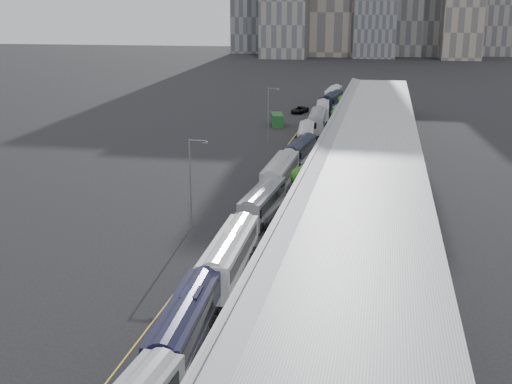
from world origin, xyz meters
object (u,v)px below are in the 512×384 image
(bus_5, at_px, (300,153))
(bus_3, at_px, (263,205))
(bus_7, at_px, (317,122))
(street_lamp_near, at_px, (192,178))
(bus_10, at_px, (333,96))
(bus_2, at_px, (230,259))
(bus_6, at_px, (306,138))
(street_lamp_far, at_px, (269,112))
(bus_1, at_px, (186,328))
(shipping_container, at_px, (277,120))
(bus_4, at_px, (280,177))
(bus_8, at_px, (323,113))
(bus_9, at_px, (332,102))
(suv, at_px, (300,110))

(bus_5, bearing_deg, bus_3, -85.64)
(bus_7, xyz_separation_m, street_lamp_near, (-6.82, -59.52, 3.78))
(bus_5, bearing_deg, bus_10, 95.71)
(bus_3, distance_m, bus_7, 54.75)
(bus_2, xyz_separation_m, bus_6, (-0.44, 56.51, -0.09))
(bus_6, xyz_separation_m, street_lamp_far, (-6.75, 2.05, 3.94))
(bus_7, bearing_deg, bus_1, -93.06)
(bus_7, bearing_deg, shipping_container, 150.26)
(bus_1, height_order, bus_3, bus_3)
(bus_7, xyz_separation_m, shipping_container, (-8.56, 4.29, -0.48))
(bus_4, xyz_separation_m, bus_8, (-0.07, 55.43, -0.10))
(street_lamp_near, bearing_deg, bus_9, 85.39)
(bus_3, bearing_deg, bus_4, 94.05)
(bus_9, bearing_deg, street_lamp_far, -94.22)
(bus_10, bearing_deg, bus_3, -87.71)
(bus_1, distance_m, bus_6, 68.96)
(bus_6, bearing_deg, street_lamp_far, 157.60)
(bus_6, bearing_deg, bus_2, -95.08)
(bus_5, relative_size, bus_8, 0.94)
(bus_3, distance_m, bus_4, 12.24)
(bus_2, relative_size, shipping_container, 2.19)
(bus_1, relative_size, bus_3, 1.00)
(bus_10, bearing_deg, street_lamp_far, -95.13)
(bus_4, distance_m, bus_8, 55.43)
(bus_8, bearing_deg, bus_4, -94.76)
(street_lamp_near, bearing_deg, bus_1, -74.22)
(bus_4, height_order, shipping_container, bus_4)
(bus_1, bearing_deg, street_lamp_far, 92.70)
(bus_1, relative_size, bus_5, 1.00)
(bus_4, relative_size, shipping_container, 2.26)
(bus_8, height_order, street_lamp_far, street_lamp_far)
(bus_1, xyz_separation_m, street_lamp_far, (-7.14, 71.01, 3.98))
(bus_2, bearing_deg, bus_8, 88.79)
(bus_10, bearing_deg, bus_1, -87.61)
(bus_1, distance_m, suv, 105.63)
(bus_6, height_order, street_lamp_near, street_lamp_near)
(shipping_container, bearing_deg, bus_4, -93.21)
(bus_8, bearing_deg, bus_5, -94.05)
(bus_7, height_order, bus_10, bus_7)
(bus_10, bearing_deg, bus_4, -87.73)
(street_lamp_far, bearing_deg, bus_8, 75.27)
(bus_3, bearing_deg, shipping_container, 101.92)
(shipping_container, bearing_deg, bus_9, 56.78)
(bus_1, xyz_separation_m, bus_3, (-0.24, 29.16, 0.00))
(street_lamp_near, distance_m, shipping_container, 63.98)
(bus_3, height_order, street_lamp_far, street_lamp_far)
(bus_4, xyz_separation_m, bus_10, (-0.06, 82.30, -0.01))
(street_lamp_near, bearing_deg, bus_3, 35.64)
(bus_5, bearing_deg, bus_4, -86.50)
(bus_5, relative_size, bus_6, 0.97)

